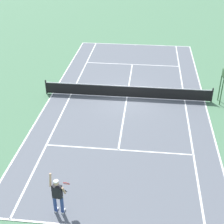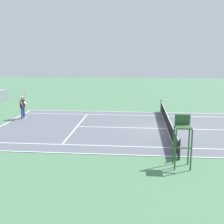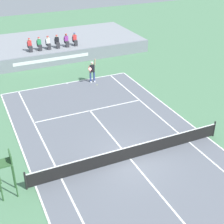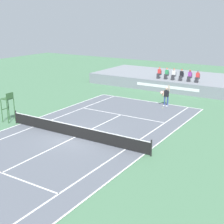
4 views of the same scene
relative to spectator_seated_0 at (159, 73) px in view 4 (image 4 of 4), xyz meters
The scene contains 14 objects.
ground_plane 18.00m from the spectator_seated_0, 84.73° to the right, with size 80.00×80.00×0.00m, color #4C7A56.
court 18.00m from the spectator_seated_0, 84.73° to the right, with size 11.08×23.88×0.03m.
net 17.96m from the spectator_seated_0, 84.73° to the right, with size 11.98×0.10×1.07m.
barrier_wall 2.49m from the spectator_seated_0, 40.16° to the right, with size 21.15×0.25×1.27m.
bleacher_platform 3.67m from the spectator_seated_0, 61.50° to the left, with size 21.15×8.60×1.27m, color gray.
spectator_seated_0 is the anchor object (origin of this frame).
spectator_seated_1 0.92m from the spectator_seated_0, ahead, with size 0.44×0.60×1.26m.
spectator_seated_2 1.80m from the spectator_seated_0, ahead, with size 0.44×0.60×1.26m.
spectator_seated_3 2.71m from the spectator_seated_0, ahead, with size 0.44×0.60×1.26m.
spectator_seated_4 3.67m from the spectator_seated_0, ahead, with size 0.44×0.60×1.26m.
spectator_seated_5 4.55m from the spectator_seated_0, ahead, with size 0.44×0.60×1.26m.
tennis_player 7.65m from the spectator_seated_0, 60.36° to the right, with size 0.80×0.62×2.08m.
tennis_ball 8.57m from the spectator_seated_0, 62.81° to the right, with size 0.07×0.07×0.07m, color #D1E533.
umpire_chair 18.54m from the spectator_seated_0, 105.91° to the right, with size 0.77×0.77×2.44m.
Camera 4 is at (13.67, -16.76, 8.27)m, focal length 52.03 mm.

